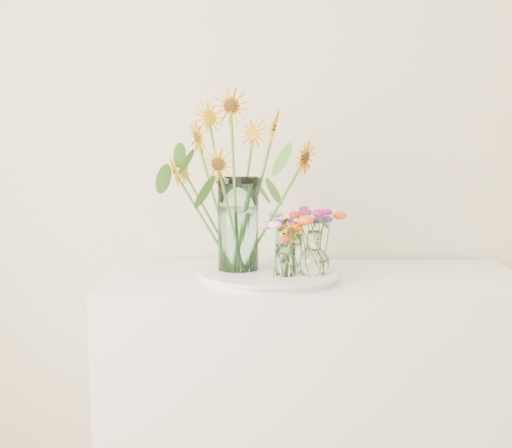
% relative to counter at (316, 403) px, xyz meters
% --- Properties ---
extents(counter, '(1.40, 0.60, 0.90)m').
position_rel_counter_xyz_m(counter, '(0.00, 0.00, 0.00)').
color(counter, white).
rests_on(counter, ground_plane).
extents(tray, '(0.44, 0.44, 0.02)m').
position_rel_counter_xyz_m(tray, '(-0.16, -0.07, 0.46)').
color(tray, white).
rests_on(tray, counter).
extents(mason_jar, '(0.16, 0.16, 0.31)m').
position_rel_counter_xyz_m(mason_jar, '(-0.27, -0.05, 0.63)').
color(mason_jar, '#AAD7D4').
rests_on(mason_jar, tray).
extents(sunflower_bouquet, '(0.88, 0.88, 0.59)m').
position_rel_counter_xyz_m(sunflower_bouquet, '(-0.27, -0.05, 0.77)').
color(sunflower_bouquet, orange).
rests_on(sunflower_bouquet, tray).
extents(small_vase_a, '(0.08, 0.08, 0.11)m').
position_rel_counter_xyz_m(small_vase_a, '(-0.11, -0.15, 0.53)').
color(small_vase_a, white).
rests_on(small_vase_a, tray).
extents(wildflower_posy_a, '(0.19, 0.19, 0.20)m').
position_rel_counter_xyz_m(wildflower_posy_a, '(-0.11, -0.15, 0.57)').
color(wildflower_posy_a, '#F75D15').
rests_on(wildflower_posy_a, tray).
extents(small_vase_b, '(0.11, 0.11, 0.14)m').
position_rel_counter_xyz_m(small_vase_b, '(-0.02, -0.12, 0.55)').
color(small_vase_b, white).
rests_on(small_vase_b, tray).
extents(wildflower_posy_b, '(0.22, 0.22, 0.23)m').
position_rel_counter_xyz_m(wildflower_posy_b, '(-0.02, -0.12, 0.59)').
color(wildflower_posy_b, '#F75D15').
rests_on(wildflower_posy_b, tray).
extents(small_vase_c, '(0.07, 0.07, 0.12)m').
position_rel_counter_xyz_m(small_vase_c, '(-0.08, 0.02, 0.53)').
color(small_vase_c, white).
rests_on(small_vase_c, tray).
extents(wildflower_posy_c, '(0.21, 0.21, 0.21)m').
position_rel_counter_xyz_m(wildflower_posy_c, '(-0.08, 0.02, 0.58)').
color(wildflower_posy_c, '#F75D15').
rests_on(wildflower_posy_c, tray).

